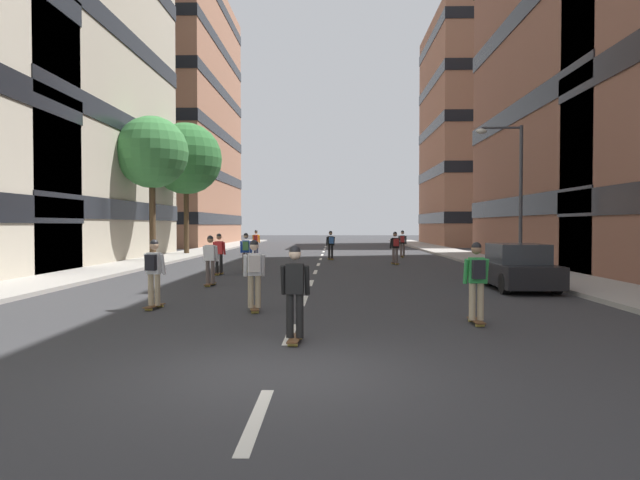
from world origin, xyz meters
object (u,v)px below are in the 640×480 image
(streetlamp_right, at_px, (513,181))
(skater_9, at_px, (210,258))
(street_tree_mid, at_px, (186,159))
(skater_7, at_px, (331,243))
(skater_8, at_px, (295,289))
(skater_2, at_px, (254,271))
(skater_5, at_px, (395,246))
(skater_0, at_px, (256,241))
(street_tree_far, at_px, (152,153))
(skater_10, at_px, (219,252))
(parked_car_near, at_px, (516,268))
(skater_4, at_px, (154,269))
(skater_1, at_px, (246,250))
(skater_6, at_px, (402,242))
(skater_3, at_px, (477,277))

(streetlamp_right, distance_m, skater_9, 14.32)
(street_tree_mid, distance_m, skater_7, 12.85)
(streetlamp_right, height_order, skater_8, streetlamp_right)
(skater_2, distance_m, skater_5, 17.96)
(street_tree_mid, distance_m, skater_0, 7.59)
(street_tree_far, xyz_separation_m, skater_10, (5.53, -8.45, -5.30))
(parked_car_near, bearing_deg, skater_7, 111.22)
(streetlamp_right, xyz_separation_m, skater_9, (-12.44, -6.35, -3.15))
(street_tree_far, xyz_separation_m, skater_4, (5.87, -18.55, -5.27))
(skater_5, distance_m, skater_8, 21.31)
(skater_5, height_order, skater_7, same)
(skater_1, bearing_deg, street_tree_far, 132.99)
(street_tree_far, distance_m, skater_9, 15.28)
(skater_8, distance_m, skater_10, 14.85)
(skater_4, relative_size, skater_10, 1.00)
(skater_6, xyz_separation_m, skater_10, (-9.44, -13.70, -0.03))
(skater_2, height_order, skater_8, same)
(streetlamp_right, relative_size, skater_6, 3.65)
(street_tree_far, relative_size, skater_4, 4.63)
(skater_1, distance_m, skater_9, 6.05)
(skater_4, bearing_deg, skater_7, 78.26)
(skater_4, xyz_separation_m, skater_7, (4.38, 21.05, 0.00))
(skater_7, bearing_deg, skater_1, -111.94)
(streetlamp_right, bearing_deg, skater_6, 106.82)
(streetlamp_right, height_order, skater_2, streetlamp_right)
(parked_car_near, height_order, skater_1, skater_1)
(skater_9, bearing_deg, skater_1, 86.85)
(streetlamp_right, relative_size, skater_8, 3.65)
(skater_7, xyz_separation_m, skater_8, (-0.49, -25.19, -0.03))
(skater_9, bearing_deg, skater_6, 64.09)
(parked_car_near, height_order, skater_2, skater_2)
(skater_3, bearing_deg, street_tree_mid, 115.57)
(skater_6, bearing_deg, skater_9, -115.91)
(skater_2, bearing_deg, skater_6, 75.01)
(skater_3, distance_m, skater_6, 25.94)
(skater_1, height_order, skater_8, same)
(street_tree_mid, height_order, skater_8, street_tree_mid)
(skater_4, xyz_separation_m, skater_10, (-0.34, 10.10, -0.03))
(street_tree_mid, height_order, skater_5, street_tree_mid)
(skater_9, height_order, skater_10, same)
(skater_1, xyz_separation_m, skater_2, (2.04, -12.00, 0.00))
(skater_0, bearing_deg, skater_8, -81.00)
(skater_1, relative_size, skater_8, 1.00)
(skater_6, distance_m, skater_10, 16.64)
(skater_5, bearing_deg, street_tree_far, 172.75)
(street_tree_mid, bearing_deg, skater_0, 3.67)
(parked_car_near, relative_size, skater_7, 2.47)
(street_tree_far, bearing_deg, skater_5, -7.25)
(street_tree_far, height_order, skater_6, street_tree_far)
(skater_3, bearing_deg, skater_5, 89.33)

